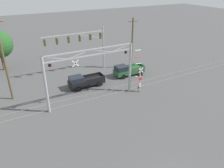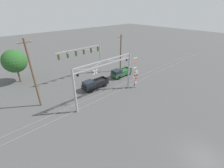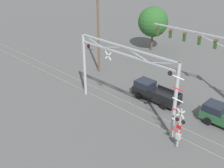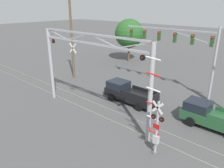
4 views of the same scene
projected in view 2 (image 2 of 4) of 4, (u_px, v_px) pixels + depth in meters
The scene contains 11 objects.
ground_plane at pixel (204, 159), 15.87m from camera, with size 200.00×200.00×0.00m, color #4C4C4C.
rail_track_near at pixel (105, 97), 26.66m from camera, with size 80.00×0.08×0.10m, color gray.
rail_track_far at pixel (100, 94), 27.60m from camera, with size 80.00×0.08×0.10m, color gray.
crossing_gantry at pixel (105, 75), 24.46m from camera, with size 11.79×0.32×7.05m.
crossing_signal_mast at pixel (135, 78), 29.02m from camera, with size 1.50×0.35×6.31m.
traffic_signal_span at pixel (88, 54), 32.51m from camera, with size 10.45×0.39×7.29m.
pickup_truck_lead at pixel (94, 84), 29.27m from camera, with size 5.34×2.13×1.88m.
pickup_truck_following at pixel (121, 73), 34.30m from camera, with size 5.16×2.13×1.88m.
utility_pole_left at pixel (33, 74), 22.05m from camera, with size 1.80×0.28×10.75m.
utility_pole_right at pixel (121, 53), 35.59m from camera, with size 1.80×0.28×8.85m.
background_tree_beyond_span at pixel (14, 61), 30.20m from camera, with size 4.68×4.68×6.95m.
Camera 2 is at (-14.18, -1.18, 14.44)m, focal length 24.00 mm.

